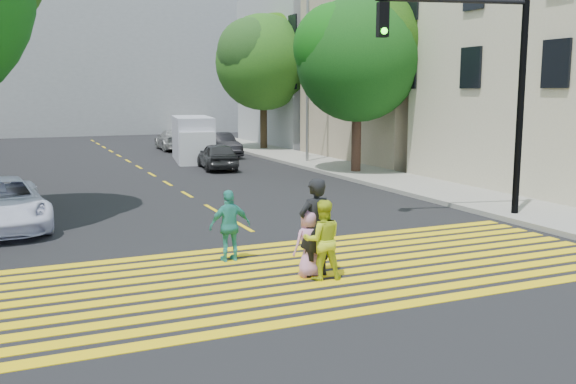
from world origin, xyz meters
TOP-DOWN VIEW (x-y plane):
  - ground at (0.00, 0.00)m, footprint 120.00×120.00m
  - sidewalk_right at (8.50, 15.00)m, footprint 3.00×60.00m
  - crosswalk at (0.00, 1.28)m, footprint 13.40×5.30m
  - lane_line at (0.00, 22.50)m, footprint 0.12×34.40m
  - building_right_tan at (15.00, 19.00)m, footprint 10.00×10.00m
  - building_right_grey at (15.00, 30.00)m, footprint 10.00×10.00m
  - backdrop_block at (0.00, 48.00)m, footprint 30.00×8.00m
  - tree_right_near at (8.39, 14.45)m, footprint 7.17×6.94m
  - tree_right_far at (8.85, 26.79)m, footprint 7.21×7.03m
  - pedestrian_man at (-0.30, 1.00)m, footprint 0.79×0.58m
  - pedestrian_woman at (-0.25, 0.76)m, footprint 0.90×0.77m
  - pedestrian_child at (-0.40, 1.03)m, footprint 0.70×0.48m
  - pedestrian_extra at (-1.47, 2.78)m, footprint 0.92×0.39m
  - white_sedan at (-6.06, 8.42)m, footprint 2.60×5.02m
  - dark_car_near at (3.25, 18.67)m, footprint 1.93×3.87m
  - silver_car at (3.71, 29.30)m, footprint 2.01×4.48m
  - dark_car_parked at (5.08, 24.15)m, footprint 1.50×4.10m
  - white_van at (3.16, 22.55)m, footprint 2.61×5.14m
  - traffic_signal at (6.47, 4.26)m, footprint 4.36×1.28m
  - street_lamp at (7.93, 19.06)m, footprint 1.88×0.52m

SIDE VIEW (x-z plane):
  - ground at x=0.00m, z-range 0.00..0.00m
  - lane_line at x=0.00m, z-range 0.00..0.01m
  - crosswalk at x=0.00m, z-range 0.00..0.01m
  - sidewalk_right at x=8.50m, z-range 0.00..0.15m
  - dark_car_near at x=3.25m, z-range 0.00..1.27m
  - silver_car at x=3.71m, z-range 0.00..1.28m
  - dark_car_parked at x=5.08m, z-range 0.00..1.34m
  - white_sedan at x=-6.06m, z-range 0.00..1.35m
  - pedestrian_child at x=-0.40m, z-range 0.00..1.37m
  - pedestrian_extra at x=-1.47m, z-range 0.00..1.57m
  - pedestrian_woman at x=-0.25m, z-range 0.00..1.59m
  - pedestrian_man at x=-0.30m, z-range 0.00..1.99m
  - white_van at x=3.16m, z-range -0.06..2.25m
  - traffic_signal at x=6.47m, z-range 0.96..7.49m
  - street_lamp at x=7.93m, z-range 0.62..8.94m
  - building_right_tan at x=15.00m, z-range 0.00..10.00m
  - building_right_grey at x=15.00m, z-range 0.00..10.00m
  - tree_right_near at x=8.39m, z-range 1.38..9.17m
  - tree_right_far at x=8.85m, z-range 1.47..9.87m
  - backdrop_block at x=0.00m, z-range 0.00..12.00m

